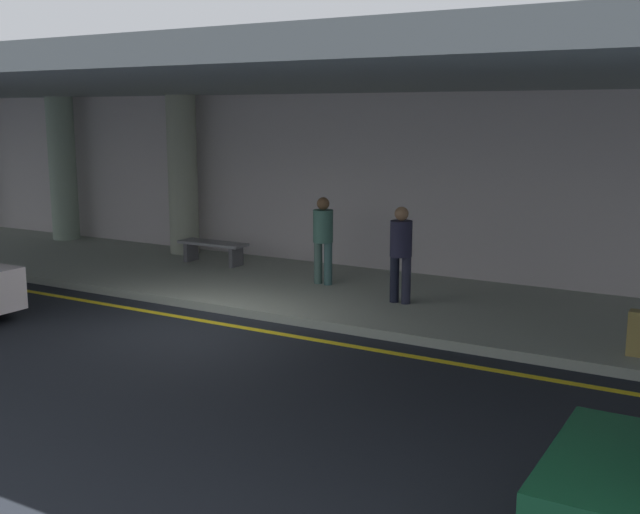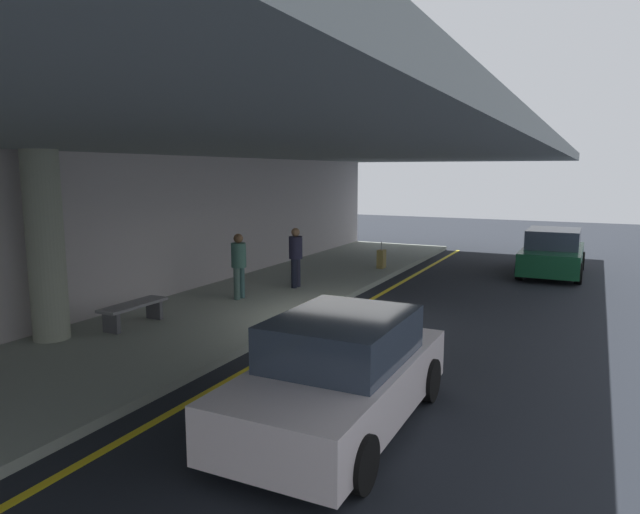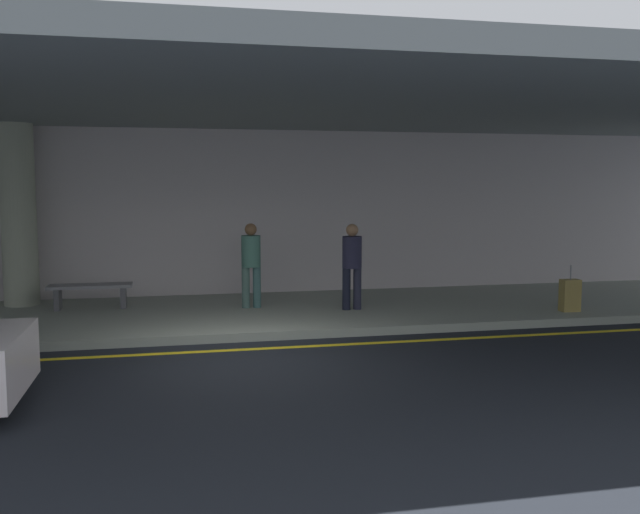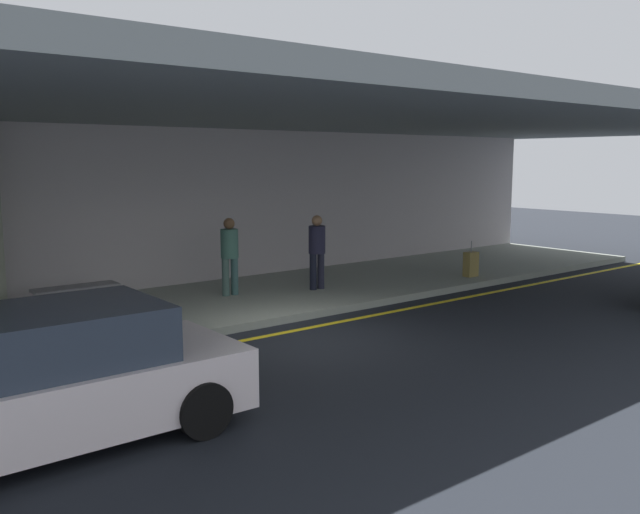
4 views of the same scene
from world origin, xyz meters
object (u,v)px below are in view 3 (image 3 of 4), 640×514
object	(u,v)px
traveler_with_luggage	(251,260)
bench_metal	(91,291)
suitcase_upright_primary	(570,295)
support_column_center	(18,215)
person_waiting_for_ride	(352,261)

from	to	relation	value
traveler_with_luggage	bench_metal	size ratio (longest dim) A/B	1.05
traveler_with_luggage	suitcase_upright_primary	world-z (taller)	traveler_with_luggage
suitcase_upright_primary	bench_metal	distance (m)	9.36
support_column_center	person_waiting_for_ride	distance (m)	6.77
traveler_with_luggage	suitcase_upright_primary	bearing A→B (deg)	131.62
person_waiting_for_ride	bench_metal	xyz separation A→B (m)	(-5.01, 1.18, -0.61)
person_waiting_for_ride	bench_metal	bearing A→B (deg)	-21.10
support_column_center	person_waiting_for_ride	xyz separation A→B (m)	(6.43, -1.93, -0.86)
support_column_center	bench_metal	distance (m)	2.18
traveler_with_luggage	bench_metal	world-z (taller)	traveler_with_luggage
suitcase_upright_primary	bench_metal	xyz separation A→B (m)	(-9.08, 2.26, 0.04)
support_column_center	bench_metal	size ratio (longest dim) A/B	2.28
traveler_with_luggage	person_waiting_for_ride	bearing A→B (deg)	129.49
suitcase_upright_primary	bench_metal	bearing A→B (deg)	162.30
traveler_with_luggage	suitcase_upright_primary	xyz separation A→B (m)	(5.97, -1.69, -0.65)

